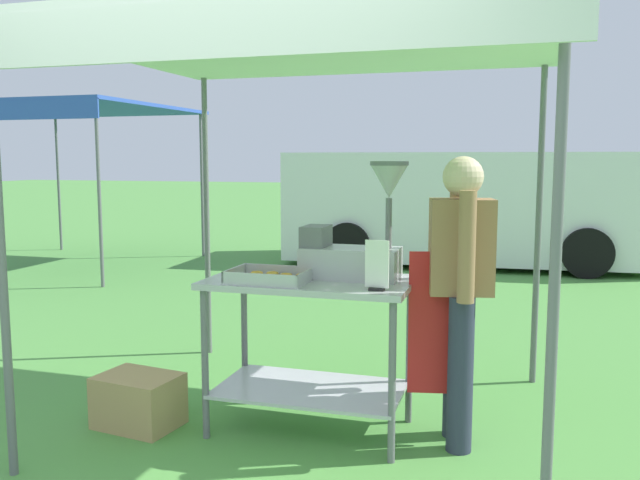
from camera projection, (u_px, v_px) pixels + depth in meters
ground_plane at (407, 285)px, 8.44m from camera, size 70.00×70.00×0.00m
stall_canopy at (315, 52)px, 3.76m from camera, size 2.76×2.44×2.28m
donut_cart at (310, 322)px, 3.85m from camera, size 1.17×0.67×0.91m
donut_tray at (270, 278)px, 3.73m from camera, size 0.44×0.32×0.07m
donut_fryer at (356, 243)px, 3.81m from camera, size 0.61×0.28×0.68m
menu_sign at (377, 269)px, 3.47m from camera, size 0.13×0.05×0.27m
vendor at (459, 286)px, 3.64m from camera, size 0.46×0.54×1.61m
supply_crate at (139, 401)px, 3.97m from camera, size 0.51×0.41×0.31m
van_white at (465, 206)px, 10.13m from camera, size 5.40×2.34×1.69m
neighbour_tent at (70, 111)px, 9.70m from camera, size 2.97×2.98×2.36m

